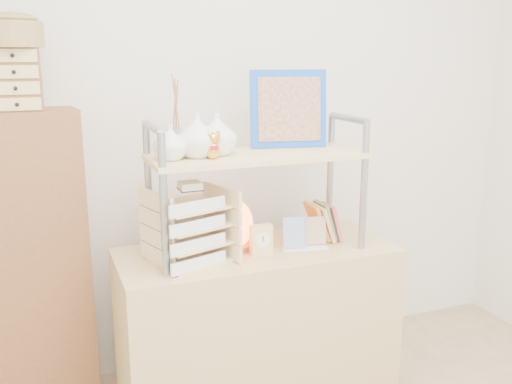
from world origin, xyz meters
The scene contains 10 objects.
room_shell centered at (0.00, 0.39, 1.69)m, with size 3.42×3.41×2.61m.
desk centered at (0.00, 1.20, 0.38)m, with size 1.20×0.50×0.75m, color tan.
cabinet centered at (-0.91, 1.57, 0.68)m, with size 0.45×0.24×1.35m, color brown.
hutch centered at (-0.09, 1.21, 1.20)m, with size 0.90×0.34×0.76m.
letter_tray centered at (-0.30, 1.16, 0.88)m, with size 0.34×0.33×0.33m.
salt_lamp centered at (-0.08, 1.23, 0.86)m, with size 0.14×0.13×0.22m.
desk_clock centered at (-0.01, 1.13, 0.82)m, with size 0.09×0.04×0.13m.
postcard_stand centered at (0.20, 1.14, 0.79)m, with size 0.21×0.09×0.14m.
drawer_chest centered at (-0.91, 1.55, 1.48)m, with size 0.20×0.16×0.25m.
woven_basket centered at (-0.91, 1.55, 1.65)m, with size 0.25×0.25×0.10m, color olive.
Camera 1 is at (-0.85, -0.98, 1.58)m, focal length 40.00 mm.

